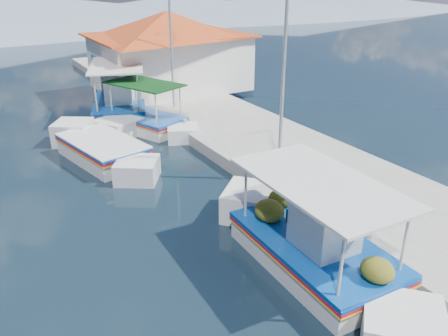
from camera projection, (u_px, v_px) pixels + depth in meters
ground at (188, 241)px, 12.74m from camera, size 160.00×160.00×0.00m
quay at (248, 136)px, 20.11m from camera, size 5.00×44.00×0.50m
bollards at (215, 140)px, 18.39m from camera, size 0.20×17.20×0.30m
main_caique at (312, 247)px, 11.53m from camera, size 2.52×8.10×2.67m
caique_green_canopy at (147, 122)px, 21.56m from camera, size 3.56×6.16×2.49m
caique_blue_hull at (103, 151)px, 18.12m from camera, size 3.07×7.02×1.28m
caique_far at (119, 106)px, 23.44m from camera, size 4.34×8.00×2.98m
harbor_building at (169, 49)px, 26.37m from camera, size 10.49×10.49×4.40m
lamp_post_near at (281, 74)px, 14.86m from camera, size 1.21×0.14×6.00m
lamp_post_far at (169, 40)px, 22.00m from camera, size 1.21×0.14×6.00m
mountain_ridge at (44, 12)px, 59.32m from camera, size 171.40×96.00×5.50m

